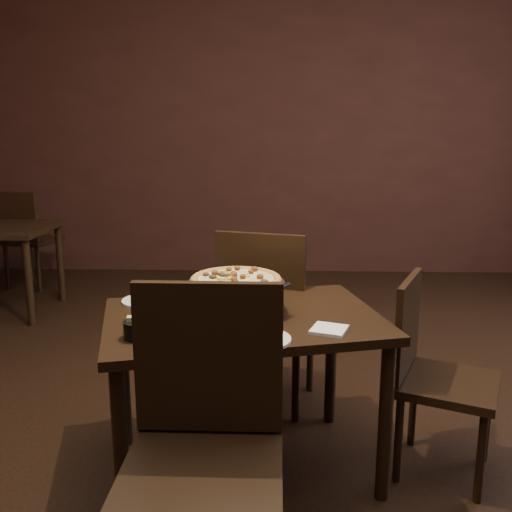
{
  "coord_description": "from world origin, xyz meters",
  "views": [
    {
      "loc": [
        0.06,
        -2.12,
        1.41
      ],
      "look_at": [
        -0.01,
        0.1,
        0.91
      ],
      "focal_mm": 40.0,
      "sensor_mm": 36.0,
      "label": 1
    }
  ],
  "objects": [
    {
      "name": "chair_far",
      "position": [
        0.02,
        0.6,
        0.51
      ],
      "size": [
        0.54,
        0.54,
        0.94
      ],
      "rotation": [
        0.0,
        0.0,
        2.88
      ],
      "color": "black",
      "rests_on": "ground"
    },
    {
      "name": "chair_side",
      "position": [
        0.71,
        0.08,
        0.45
      ],
      "size": [
        0.51,
        0.51,
        0.82
      ],
      "rotation": [
        0.0,
        0.0,
        1.16
      ],
      "color": "black",
      "rests_on": "ground"
    },
    {
      "name": "pizza_stand",
      "position": [
        -0.09,
        0.1,
        0.81
      ],
      "size": [
        0.4,
        0.4,
        0.16
      ],
      "color": "silver",
      "rests_on": "dining_table"
    },
    {
      "name": "napkin_stack",
      "position": [
        0.26,
        -0.12,
        0.69
      ],
      "size": [
        0.16,
        0.16,
        0.01
      ],
      "primitive_type": "cube",
      "rotation": [
        0.0,
        0.0,
        -0.35
      ],
      "color": "white",
      "rests_on": "dining_table"
    },
    {
      "name": "pepper_flake_shaker",
      "position": [
        -0.11,
        -0.16,
        0.73
      ],
      "size": [
        0.06,
        0.06,
        0.1
      ],
      "color": "maroon",
      "rests_on": "dining_table"
    },
    {
      "name": "plate_near",
      "position": [
        0.01,
        -0.22,
        0.68
      ],
      "size": [
        0.22,
        0.22,
        0.01
      ],
      "primitive_type": "cylinder",
      "color": "white",
      "rests_on": "dining_table"
    },
    {
      "name": "chair_near",
      "position": [
        -0.14,
        -0.63,
        0.53
      ],
      "size": [
        0.46,
        0.46,
        0.97
      ],
      "rotation": [
        0.0,
        0.0,
        -0.01
      ],
      "color": "black",
      "rests_on": "ground"
    },
    {
      "name": "plate_left",
      "position": [
        -0.49,
        0.22,
        0.68
      ],
      "size": [
        0.22,
        0.22,
        0.01
      ],
      "primitive_type": "cylinder",
      "color": "white",
      "rests_on": "dining_table"
    },
    {
      "name": "dining_table",
      "position": [
        -0.06,
        0.05,
        0.59
      ],
      "size": [
        1.23,
        0.96,
        0.68
      ],
      "rotation": [
        0.0,
        0.0,
        0.24
      ],
      "color": "black",
      "rests_on": "ground"
    },
    {
      "name": "bg_chair_far",
      "position": [
        -2.15,
        2.81,
        0.48
      ],
      "size": [
        0.5,
        0.5,
        0.88
      ],
      "rotation": [
        0.0,
        0.0,
        2.89
      ],
      "color": "black",
      "rests_on": "ground"
    },
    {
      "name": "serving_spatula",
      "position": [
        0.09,
        0.0,
        0.81
      ],
      "size": [
        0.16,
        0.16,
        0.02
      ],
      "rotation": [
        0.0,
        0.0,
        -0.51
      ],
      "color": "silver",
      "rests_on": "pizza_stand"
    },
    {
      "name": "parmesan_shaker",
      "position": [
        -0.25,
        -0.12,
        0.73
      ],
      "size": [
        0.06,
        0.06,
        0.11
      ],
      "color": "#F5E7BF",
      "rests_on": "dining_table"
    },
    {
      "name": "packet_caddy",
      "position": [
        -0.43,
        -0.21,
        0.71
      ],
      "size": [
        0.1,
        0.1,
        0.08
      ],
      "rotation": [
        0.0,
        0.0,
        0.13
      ],
      "color": "black",
      "rests_on": "dining_table"
    },
    {
      "name": "room",
      "position": [
        0.06,
        0.03,
        1.4
      ],
      "size": [
        6.04,
        7.04,
        2.84
      ],
      "color": "black",
      "rests_on": "ground"
    }
  ]
}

